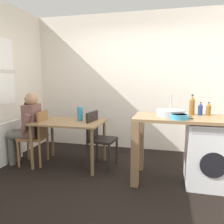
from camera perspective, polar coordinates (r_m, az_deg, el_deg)
ground_plane at (r=3.24m, az=1.60°, el=-17.82°), size 5.46×5.46×0.00m
wall_back at (r=4.63m, az=6.36°, el=7.35°), size 4.60×0.10×2.70m
radiator at (r=4.24m, az=-25.34°, el=-7.20°), size 0.10×0.80×0.70m
dining_table at (r=3.81m, az=-10.59°, el=-3.70°), size 1.10×0.76×0.74m
chair_person_seat at (r=4.02m, az=-18.21°, el=-5.32°), size 0.46×0.46×0.90m
chair_opposite at (r=3.72m, az=-3.44°, el=-5.98°), size 0.44×0.44×0.90m
seated_person at (r=4.05m, az=-20.41°, el=-2.96°), size 0.53×0.53×1.20m
kitchen_counter at (r=3.24m, az=15.21°, el=-3.85°), size 1.50×0.68×0.92m
washing_machine at (r=3.37m, az=23.18°, el=-9.61°), size 0.60×0.61×0.86m
sink_basin at (r=3.20m, az=14.43°, el=-0.26°), size 0.38×0.38×0.09m
tap at (r=3.37m, az=14.47°, el=1.79°), size 0.02×0.02×0.28m
bottle_tall_green at (r=3.40m, az=19.37°, el=1.48°), size 0.07×0.07×0.29m
bottle_squat_brown at (r=3.43m, az=21.23°, el=0.65°), size 0.06×0.06×0.18m
bottle_clear_small at (r=3.46m, az=22.97°, el=0.62°), size 0.07×0.07×0.19m
mixing_bowl at (r=3.01m, az=16.47°, el=-1.06°), size 0.23×0.23×0.06m
vase at (r=3.80m, az=-8.00°, el=-0.43°), size 0.09×0.09×0.23m
scissors at (r=3.12m, az=18.31°, el=-1.41°), size 0.15×0.06×0.01m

